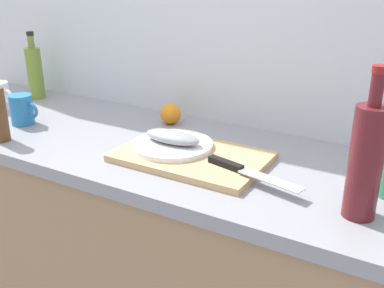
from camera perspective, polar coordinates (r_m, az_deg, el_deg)
back_wall at (r=1.67m, az=0.17°, el=15.17°), size 3.20×0.05×2.50m
kitchen_counter at (r=1.71m, az=-5.51°, el=-13.85°), size 2.00×0.60×0.90m
cutting_board at (r=1.34m, az=-0.00°, el=-1.59°), size 0.43×0.28×0.02m
white_plate at (r=1.38m, az=-2.42°, el=-0.11°), size 0.24×0.24×0.01m
fish_fillet at (r=1.37m, az=-2.44°, el=0.88°), size 0.18×0.08×0.04m
chef_knife at (r=1.22m, az=6.12°, el=-3.15°), size 0.29×0.09×0.02m
olive_oil_bottle at (r=2.04m, az=-18.89°, el=8.46°), size 0.06×0.06×0.28m
wine_bottle at (r=1.07m, az=20.72°, el=-1.87°), size 0.07×0.07×0.35m
coffee_mug_0 at (r=1.73m, az=-20.27°, el=4.02°), size 0.12×0.08×0.11m
orange_0 at (r=1.64m, az=-2.66°, el=3.76°), size 0.07×0.07×0.07m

